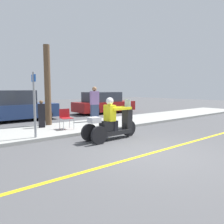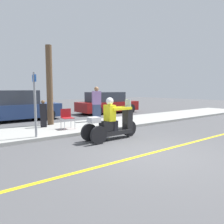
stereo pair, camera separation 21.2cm
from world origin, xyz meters
The scene contains 11 objects.
ground_plane centered at (0.00, 0.00, 0.00)m, with size 60.00×60.00×0.00m, color #4C4C4F.
lane_stripe centered at (0.21, 0.00, 0.00)m, with size 24.00×0.12×0.01m.
sidewalk_strip centered at (0.00, 4.60, 0.06)m, with size 28.00×2.80×0.12m.
motorcycle_trike centered at (0.21, 1.98, 0.53)m, with size 2.17×0.68×1.47m.
spectator_far_back centered at (1.76, 5.29, 0.97)m, with size 0.47×0.34×1.76m.
spectator_near_curb centered at (-1.04, 5.20, 0.68)m, with size 0.31×0.23×1.16m.
folding_chair_set_back centered at (-0.38, 4.28, 0.62)m, with size 0.50×0.50×0.82m.
parked_car_lot_right centered at (5.01, 8.83, 0.72)m, with size 4.55×2.01×1.54m.
parked_car_lot_center centered at (-1.28, 8.77, 0.79)m, with size 4.55×2.01×1.69m.
tree_trunk centered at (-0.53, 5.69, 1.92)m, with size 0.28×0.28×3.60m.
street_sign centered at (-1.94, 3.45, 1.32)m, with size 0.08×0.36×2.20m.
Camera 1 is at (-4.54, -3.85, 1.76)m, focal length 35.00 mm.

